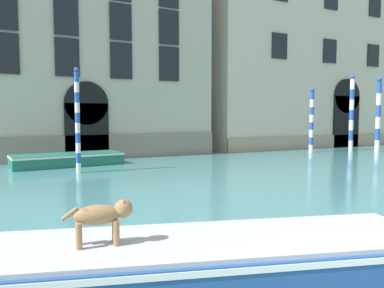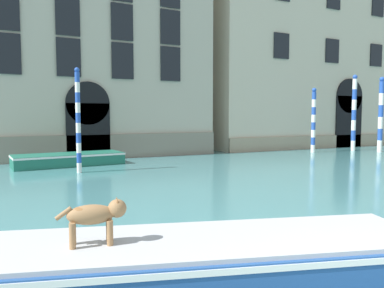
{
  "view_description": "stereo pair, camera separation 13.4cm",
  "coord_description": "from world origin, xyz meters",
  "px_view_note": "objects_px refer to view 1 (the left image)",
  "views": [
    {
      "loc": [
        -3.52,
        -0.9,
        2.2
      ],
      "look_at": [
        2.28,
        10.93,
        1.2
      ],
      "focal_mm": 35.0,
      "sensor_mm": 36.0,
      "label": 1
    },
    {
      "loc": [
        -3.4,
        -0.96,
        2.2
      ],
      "look_at": [
        2.28,
        10.93,
        1.2
      ],
      "focal_mm": 35.0,
      "sensor_mm": 36.0,
      "label": 2
    }
  ],
  "objects_px": {
    "boat_moored_near_palazzo": "(68,159)",
    "mooring_pole_5": "(77,120)",
    "mooring_pole_4": "(312,120)",
    "boat_foreground": "(127,260)",
    "mooring_pole_3": "(378,114)",
    "dog_on_deck": "(102,215)",
    "mooring_pole_0": "(352,113)"
  },
  "relations": [
    {
      "from": "boat_moored_near_palazzo",
      "to": "mooring_pole_5",
      "type": "distance_m",
      "value": 2.95
    },
    {
      "from": "mooring_pole_4",
      "to": "mooring_pole_5",
      "type": "height_order",
      "value": "mooring_pole_5"
    },
    {
      "from": "boat_foreground",
      "to": "mooring_pole_3",
      "type": "height_order",
      "value": "mooring_pole_3"
    },
    {
      "from": "dog_on_deck",
      "to": "mooring_pole_5",
      "type": "distance_m",
      "value": 10.07
    },
    {
      "from": "boat_foreground",
      "to": "mooring_pole_4",
      "type": "xyz_separation_m",
      "value": [
        14.94,
        12.22,
        1.67
      ]
    },
    {
      "from": "boat_foreground",
      "to": "dog_on_deck",
      "type": "relative_size",
      "value": 9.94
    },
    {
      "from": "dog_on_deck",
      "to": "mooring_pole_4",
      "type": "distance_m",
      "value": 19.52
    },
    {
      "from": "mooring_pole_0",
      "to": "boat_moored_near_palazzo",
      "type": "bearing_deg",
      "value": 178.7
    },
    {
      "from": "dog_on_deck",
      "to": "mooring_pole_0",
      "type": "bearing_deg",
      "value": 42.55
    },
    {
      "from": "boat_foreground",
      "to": "mooring_pole_5",
      "type": "height_order",
      "value": "mooring_pole_5"
    },
    {
      "from": "mooring_pole_3",
      "to": "mooring_pole_5",
      "type": "distance_m",
      "value": 17.76
    },
    {
      "from": "mooring_pole_3",
      "to": "mooring_pole_0",
      "type": "bearing_deg",
      "value": 118.98
    },
    {
      "from": "mooring_pole_5",
      "to": "dog_on_deck",
      "type": "bearing_deg",
      "value": -97.46
    },
    {
      "from": "mooring_pole_0",
      "to": "mooring_pole_5",
      "type": "distance_m",
      "value": 17.13
    },
    {
      "from": "dog_on_deck",
      "to": "boat_foreground",
      "type": "bearing_deg",
      "value": -3.16
    },
    {
      "from": "dog_on_deck",
      "to": "mooring_pole_5",
      "type": "height_order",
      "value": "mooring_pole_5"
    },
    {
      "from": "boat_moored_near_palazzo",
      "to": "mooring_pole_3",
      "type": "height_order",
      "value": "mooring_pole_3"
    },
    {
      "from": "dog_on_deck",
      "to": "mooring_pole_4",
      "type": "relative_size",
      "value": 0.23
    },
    {
      "from": "mooring_pole_4",
      "to": "mooring_pole_0",
      "type": "bearing_deg",
      "value": -4.55
    },
    {
      "from": "mooring_pole_3",
      "to": "mooring_pole_4",
      "type": "bearing_deg",
      "value": 157.53
    },
    {
      "from": "boat_foreground",
      "to": "dog_on_deck",
      "type": "bearing_deg",
      "value": -176.58
    },
    {
      "from": "mooring_pole_4",
      "to": "mooring_pole_5",
      "type": "bearing_deg",
      "value": -170.93
    },
    {
      "from": "dog_on_deck",
      "to": "mooring_pole_3",
      "type": "xyz_separation_m",
      "value": [
        19.04,
        10.58,
        1.38
      ]
    },
    {
      "from": "boat_moored_near_palazzo",
      "to": "mooring_pole_5",
      "type": "height_order",
      "value": "mooring_pole_5"
    },
    {
      "from": "boat_foreground",
      "to": "mooring_pole_4",
      "type": "bearing_deg",
      "value": 55.38
    },
    {
      "from": "boat_foreground",
      "to": "mooring_pole_0",
      "type": "bearing_deg",
      "value": 49.71
    },
    {
      "from": "boat_foreground",
      "to": "boat_moored_near_palazzo",
      "type": "xyz_separation_m",
      "value": [
        0.93,
        12.36,
        0.01
      ]
    },
    {
      "from": "boat_moored_near_palazzo",
      "to": "mooring_pole_4",
      "type": "xyz_separation_m",
      "value": [
        14.01,
        -0.14,
        1.66
      ]
    },
    {
      "from": "mooring_pole_5",
      "to": "boat_moored_near_palazzo",
      "type": "bearing_deg",
      "value": 91.86
    },
    {
      "from": "boat_moored_near_palazzo",
      "to": "boat_foreground",
      "type": "bearing_deg",
      "value": -100.0
    },
    {
      "from": "boat_moored_near_palazzo",
      "to": "mooring_pole_3",
      "type": "relative_size",
      "value": 1.06
    },
    {
      "from": "mooring_pole_5",
      "to": "boat_foreground",
      "type": "bearing_deg",
      "value": -95.73
    }
  ]
}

